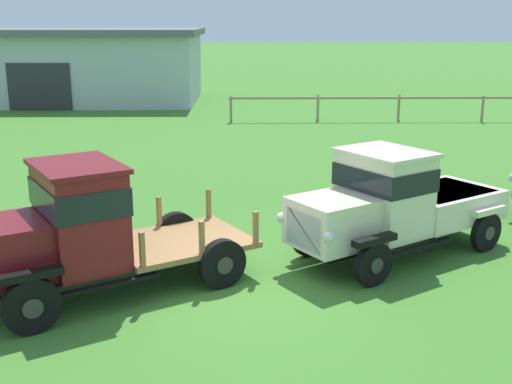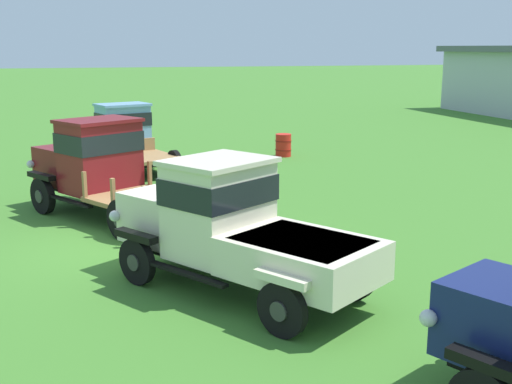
{
  "view_description": "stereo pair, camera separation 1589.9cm",
  "coord_description": "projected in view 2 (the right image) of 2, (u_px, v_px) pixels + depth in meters",
  "views": [
    {
      "loc": [
        0.21,
        -10.43,
        4.57
      ],
      "look_at": [
        0.41,
        2.74,
        1.0
      ],
      "focal_mm": 45.0,
      "sensor_mm": 36.0,
      "label": 1
    },
    {
      "loc": [
        12.9,
        -0.86,
        3.94
      ],
      "look_at": [
        0.41,
        2.74,
        1.0
      ],
      "focal_mm": 45.0,
      "sensor_mm": 36.0,
      "label": 2
    }
  ],
  "objects": [
    {
      "name": "vintage_truck_midrow_center",
      "position": [
        231.0,
        225.0,
        10.48
      ],
      "size": [
        4.9,
        3.96,
        2.16
      ],
      "color": "black",
      "rests_on": "ground"
    },
    {
      "name": "ground_plane",
      "position": [
        122.0,
        243.0,
        13.19
      ],
      "size": [
        240.0,
        240.0,
        0.0
      ],
      "primitive_type": "plane",
      "color": "#3D7528"
    },
    {
      "name": "vintage_truck_second_in_line",
      "position": [
        97.0,
        165.0,
        15.33
      ],
      "size": [
        5.25,
        4.1,
        2.3
      ],
      "color": "black",
      "rests_on": "ground"
    },
    {
      "name": "oil_drum_beside_row",
      "position": [
        283.0,
        145.0,
        23.62
      ],
      "size": [
        0.6,
        0.6,
        0.83
      ],
      "color": "red",
      "rests_on": "ground"
    },
    {
      "name": "vintage_truck_foreground_near",
      "position": [
        121.0,
        135.0,
        21.3
      ],
      "size": [
        4.9,
        3.07,
        2.15
      ],
      "color": "black",
      "rests_on": "ground"
    }
  ]
}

